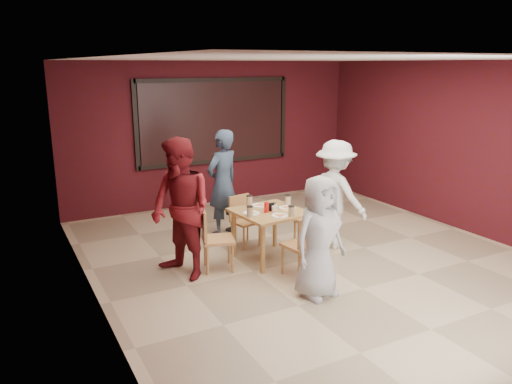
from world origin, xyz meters
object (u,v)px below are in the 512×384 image
chair_back (243,217)px  diner_right (335,194)px  diner_front (319,237)px  chair_left (213,236)px  chair_right (315,216)px  dining_table (269,216)px  chair_front (304,242)px  diner_left (181,209)px  diner_back (223,183)px

chair_back → diner_right: size_ratio=0.47×
diner_front → chair_left: bearing=111.3°
diner_front → diner_right: 1.76m
chair_back → chair_right: size_ratio=0.87×
dining_table → chair_back: 0.75m
chair_front → diner_right: 1.34m
chair_back → chair_left: chair_left is taller
chair_right → diner_left: size_ratio=0.48×
diner_front → diner_right: bearing=37.1°
dining_table → chair_front: 0.79m
chair_left → diner_left: diner_left is taller
diner_front → diner_right: diner_right is taller
dining_table → chair_front: size_ratio=1.18×
dining_table → diner_left: size_ratio=0.54×
dining_table → chair_back: (-0.06, 0.72, -0.20)m
chair_right → diner_right: size_ratio=0.54×
chair_back → diner_front: bearing=-90.0°
diner_back → chair_right: bearing=107.4°
diner_back → chair_left: bearing=38.8°
chair_front → chair_back: 1.50m
dining_table → diner_back: bearing=96.1°
dining_table → diner_front: size_ratio=0.67×
diner_left → dining_table: bearing=70.5°
diner_front → diner_left: bearing=123.5°
dining_table → diner_back: (-0.14, 1.30, 0.23)m
chair_front → diner_front: (-0.15, -0.53, 0.26)m
chair_left → diner_back: 1.52m
diner_back → diner_left: (-1.17, -1.29, 0.06)m
chair_front → diner_front: 0.61m
diner_front → diner_back: size_ratio=0.86×
chair_left → chair_right: size_ratio=0.97×
diner_left → chair_right: bearing=72.7°
diner_back → chair_back: bearing=76.3°
diner_front → diner_back: bearing=81.6°
chair_front → diner_right: bearing=36.1°
chair_left → dining_table: bearing=-1.5°
chair_left → diner_back: (0.73, 1.27, 0.38)m
chair_left → diner_front: size_ratio=0.58×
chair_left → diner_front: (0.81, -1.32, 0.26)m
chair_left → chair_right: chair_right is taller
chair_front → diner_right: diner_right is taller
chair_front → diner_back: 2.11m
chair_right → diner_back: size_ratio=0.51×
diner_left → diner_right: 2.44m
chair_front → chair_left: bearing=140.4°
chair_front → diner_left: (-1.39, 0.78, 0.44)m
chair_right → diner_right: diner_right is taller
chair_back → chair_left: (-0.81, -0.70, 0.05)m
diner_front → chair_front: bearing=64.2°
dining_table → diner_left: (-1.31, 0.01, 0.29)m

